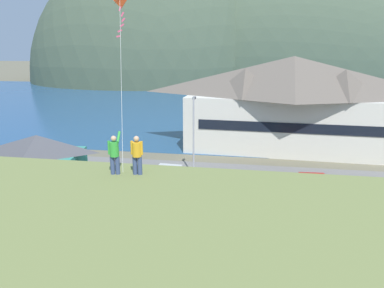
{
  "coord_description": "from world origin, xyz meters",
  "views": [
    {
      "loc": [
        5.22,
        -22.52,
        12.14
      ],
      "look_at": [
        -0.23,
        9.0,
        3.7
      ],
      "focal_mm": 34.21,
      "sensor_mm": 36.0,
      "label": 1
    }
  ],
  "objects_px": {
    "parked_car_back_row_left": "(170,176)",
    "flying_kite": "(120,6)",
    "parked_car_front_row_silver": "(311,185)",
    "parked_car_back_row_right": "(79,204)",
    "parked_car_mid_row_far": "(185,205)",
    "parking_light_pole": "(194,132)",
    "person_kite_flyer": "(114,153)",
    "storage_shed_waterside": "(221,123)",
    "wharf_dock": "(228,122)",
    "parked_car_front_row_end": "(106,174)",
    "parked_car_lone_by_shed": "(252,211)",
    "parked_car_mid_row_center": "(248,186)",
    "harbor_lodge": "(292,101)",
    "person_companion": "(137,154)",
    "moored_boat_wharfside": "(204,124)",
    "storage_shed_near_lot": "(39,163)",
    "parked_car_mid_row_near": "(384,192)"
  },
  "relations": [
    {
      "from": "storage_shed_near_lot",
      "to": "parked_car_mid_row_center",
      "type": "bearing_deg",
      "value": 5.89
    },
    {
      "from": "parking_light_pole",
      "to": "flying_kite",
      "type": "relative_size",
      "value": 0.85
    },
    {
      "from": "parked_car_mid_row_far",
      "to": "harbor_lodge",
      "type": "bearing_deg",
      "value": 66.99
    },
    {
      "from": "storage_shed_near_lot",
      "to": "parked_car_back_row_left",
      "type": "xyz_separation_m",
      "value": [
        10.66,
        3.08,
        -1.57
      ]
    },
    {
      "from": "storage_shed_waterside",
      "to": "parked_car_back_row_left",
      "type": "height_order",
      "value": "storage_shed_waterside"
    },
    {
      "from": "harbor_lodge",
      "to": "person_kite_flyer",
      "type": "relative_size",
      "value": 14.29
    },
    {
      "from": "parked_car_back_row_left",
      "to": "parked_car_front_row_silver",
      "type": "relative_size",
      "value": 1.0
    },
    {
      "from": "wharf_dock",
      "to": "parked_car_front_row_end",
      "type": "relative_size",
      "value": 3.47
    },
    {
      "from": "parked_car_back_row_right",
      "to": "parked_car_lone_by_shed",
      "type": "xyz_separation_m",
      "value": [
        12.49,
        1.03,
        0.0
      ]
    },
    {
      "from": "harbor_lodge",
      "to": "parked_car_lone_by_shed",
      "type": "bearing_deg",
      "value": -101.09
    },
    {
      "from": "parked_car_mid_row_near",
      "to": "parked_car_front_row_end",
      "type": "xyz_separation_m",
      "value": [
        -23.38,
        0.31,
        0.0
      ]
    },
    {
      "from": "parked_car_mid_row_near",
      "to": "wharf_dock",
      "type": "bearing_deg",
      "value": 116.0
    },
    {
      "from": "parked_car_back_row_right",
      "to": "parked_car_back_row_left",
      "type": "bearing_deg",
      "value": 54.45
    },
    {
      "from": "moored_boat_wharfside",
      "to": "parked_car_lone_by_shed",
      "type": "xyz_separation_m",
      "value": [
        7.83,
        -30.83,
        0.34
      ]
    },
    {
      "from": "parked_car_mid_row_far",
      "to": "parking_light_pole",
      "type": "relative_size",
      "value": 0.56
    },
    {
      "from": "parked_car_front_row_end",
      "to": "storage_shed_near_lot",
      "type": "bearing_deg",
      "value": -153.29
    },
    {
      "from": "moored_boat_wharfside",
      "to": "parked_car_back_row_left",
      "type": "xyz_separation_m",
      "value": [
        0.44,
        -24.72,
        0.34
      ]
    },
    {
      "from": "moored_boat_wharfside",
      "to": "parked_car_mid_row_center",
      "type": "relative_size",
      "value": 1.69
    },
    {
      "from": "parked_car_back_row_right",
      "to": "parked_car_front_row_end",
      "type": "bearing_deg",
      "value": 95.69
    },
    {
      "from": "parked_car_front_row_end",
      "to": "parking_light_pole",
      "type": "bearing_deg",
      "value": 25.86
    },
    {
      "from": "parked_car_back_row_left",
      "to": "parking_light_pole",
      "type": "bearing_deg",
      "value": 60.89
    },
    {
      "from": "parked_car_back_row_left",
      "to": "parked_car_front_row_silver",
      "type": "distance_m",
      "value": 12.15
    },
    {
      "from": "parked_car_mid_row_far",
      "to": "parked_car_back_row_left",
      "type": "height_order",
      "value": "same"
    },
    {
      "from": "parked_car_back_row_right",
      "to": "flying_kite",
      "type": "height_order",
      "value": "flying_kite"
    },
    {
      "from": "storage_shed_waterside",
      "to": "parked_car_lone_by_shed",
      "type": "height_order",
      "value": "storage_shed_waterside"
    },
    {
      "from": "storage_shed_near_lot",
      "to": "flying_kite",
      "type": "height_order",
      "value": "flying_kite"
    },
    {
      "from": "harbor_lodge",
      "to": "person_kite_flyer",
      "type": "height_order",
      "value": "harbor_lodge"
    },
    {
      "from": "parked_car_mid_row_center",
      "to": "flying_kite",
      "type": "relative_size",
      "value": 0.48
    },
    {
      "from": "harbor_lodge",
      "to": "parked_car_back_row_right",
      "type": "bearing_deg",
      "value": -126.61
    },
    {
      "from": "storage_shed_waterside",
      "to": "moored_boat_wharfside",
      "type": "xyz_separation_m",
      "value": [
        -3.38,
        7.29,
        -1.7
      ]
    },
    {
      "from": "parked_car_back_row_right",
      "to": "storage_shed_waterside",
      "type": "bearing_deg",
      "value": 71.88
    },
    {
      "from": "parked_car_mid_row_far",
      "to": "person_kite_flyer",
      "type": "distance_m",
      "value": 11.71
    },
    {
      "from": "parked_car_front_row_silver",
      "to": "flying_kite",
      "type": "relative_size",
      "value": 0.48
    },
    {
      "from": "wharf_dock",
      "to": "parked_car_back_row_right",
      "type": "height_order",
      "value": "parked_car_back_row_right"
    },
    {
      "from": "moored_boat_wharfside",
      "to": "parked_car_back_row_right",
      "type": "bearing_deg",
      "value": -98.33
    },
    {
      "from": "storage_shed_near_lot",
      "to": "wharf_dock",
      "type": "distance_m",
      "value": 34.99
    },
    {
      "from": "parked_car_back_row_right",
      "to": "person_kite_flyer",
      "type": "relative_size",
      "value": 2.3
    },
    {
      "from": "moored_boat_wharfside",
      "to": "parked_car_front_row_silver",
      "type": "bearing_deg",
      "value": -63.27
    },
    {
      "from": "harbor_lodge",
      "to": "moored_boat_wharfside",
      "type": "bearing_deg",
      "value": 141.97
    },
    {
      "from": "storage_shed_near_lot",
      "to": "parked_car_back_row_right",
      "type": "xyz_separation_m",
      "value": [
        5.56,
        -4.07,
        -1.57
      ]
    },
    {
      "from": "harbor_lodge",
      "to": "person_companion",
      "type": "distance_m",
      "value": 32.2
    },
    {
      "from": "wharf_dock",
      "to": "parked_car_mid_row_far",
      "type": "height_order",
      "value": "parked_car_mid_row_far"
    },
    {
      "from": "parked_car_mid_row_far",
      "to": "flying_kite",
      "type": "relative_size",
      "value": 0.48
    },
    {
      "from": "storage_shed_near_lot",
      "to": "person_companion",
      "type": "height_order",
      "value": "person_companion"
    },
    {
      "from": "harbor_lodge",
      "to": "storage_shed_near_lot",
      "type": "xyz_separation_m",
      "value": [
        -22.24,
        -18.39,
        -3.32
      ]
    },
    {
      "from": "storage_shed_waterside",
      "to": "harbor_lodge",
      "type": "bearing_deg",
      "value": -13.73
    },
    {
      "from": "moored_boat_wharfside",
      "to": "storage_shed_near_lot",
      "type": "bearing_deg",
      "value": -110.18
    },
    {
      "from": "parked_car_back_row_left",
      "to": "parked_car_front_row_silver",
      "type": "bearing_deg",
      "value": -1.34
    },
    {
      "from": "parked_car_front_row_silver",
      "to": "wharf_dock",
      "type": "bearing_deg",
      "value": 107.32
    },
    {
      "from": "parked_car_back_row_left",
      "to": "flying_kite",
      "type": "distance_m",
      "value": 15.72
    }
  ]
}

